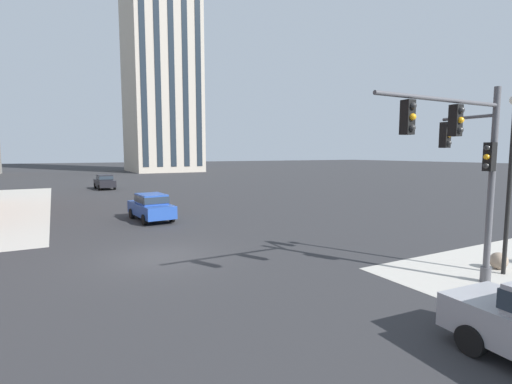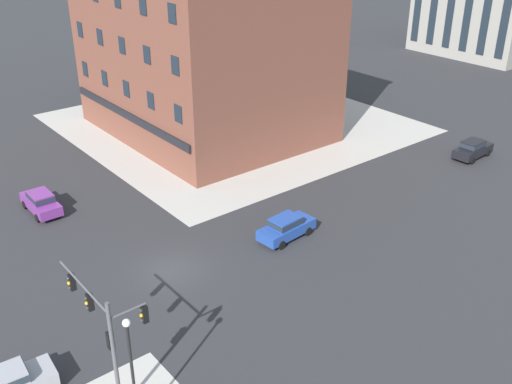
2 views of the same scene
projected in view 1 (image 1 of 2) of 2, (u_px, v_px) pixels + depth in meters
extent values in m
plane|color=#2D2D30|center=(160.00, 257.00, 15.16)|extent=(320.00, 320.00, 0.00)
cylinder|color=#4C4C51|center=(485.00, 275.00, 12.20)|extent=(0.32, 0.32, 0.50)
cylinder|color=#4C4C51|center=(491.00, 187.00, 11.90)|extent=(0.20, 0.20, 6.27)
cylinder|color=#4C4C51|center=(443.00, 100.00, 10.39)|extent=(5.24, 0.12, 0.12)
cylinder|color=#4C4C51|center=(468.00, 117.00, 12.45)|extent=(0.11, 1.80, 0.11)
cube|color=black|center=(455.00, 121.00, 10.73)|extent=(0.28, 0.28, 0.90)
sphere|color=#282828|center=(461.00, 110.00, 10.56)|extent=(0.18, 0.18, 0.18)
sphere|color=orange|center=(461.00, 120.00, 10.59)|extent=(0.18, 0.18, 0.18)
sphere|color=#282828|center=(460.00, 130.00, 10.62)|extent=(0.18, 0.18, 0.18)
cube|color=black|center=(407.00, 117.00, 9.77)|extent=(0.28, 0.28, 0.90)
sphere|color=#282828|center=(413.00, 106.00, 9.60)|extent=(0.18, 0.18, 0.18)
sphere|color=orange|center=(413.00, 117.00, 9.63)|extent=(0.18, 0.18, 0.18)
sphere|color=#282828|center=(412.00, 128.00, 9.66)|extent=(0.18, 0.18, 0.18)
cube|color=black|center=(490.00, 157.00, 11.70)|extent=(0.28, 0.28, 0.90)
sphere|color=#282828|center=(487.00, 148.00, 11.60)|extent=(0.18, 0.18, 0.18)
sphere|color=orange|center=(487.00, 157.00, 11.63)|extent=(0.18, 0.18, 0.18)
sphere|color=#282828|center=(486.00, 166.00, 11.66)|extent=(0.18, 0.18, 0.18)
cube|color=black|center=(445.00, 135.00, 13.21)|extent=(0.28, 0.28, 0.90)
sphere|color=#282828|center=(450.00, 127.00, 13.04)|extent=(0.18, 0.18, 0.18)
sphere|color=orange|center=(449.00, 135.00, 13.07)|extent=(0.18, 0.18, 0.18)
sphere|color=#282828|center=(449.00, 143.00, 13.09)|extent=(0.18, 0.18, 0.18)
sphere|color=gray|center=(499.00, 261.00, 13.57)|extent=(0.61, 0.61, 0.61)
cylinder|color=black|center=(509.00, 192.00, 12.73)|extent=(0.14, 0.14, 5.80)
cylinder|color=black|center=(471.00, 340.00, 7.79)|extent=(0.26, 0.65, 0.64)
cube|color=black|center=(105.00, 183.00, 43.56)|extent=(2.01, 4.49, 0.76)
cube|color=black|center=(105.00, 177.00, 43.36)|extent=(1.62, 2.19, 0.60)
cube|color=#232D38|center=(105.00, 177.00, 43.36)|extent=(1.66, 2.28, 0.40)
cylinder|color=black|center=(95.00, 186.00, 44.32)|extent=(0.26, 0.65, 0.64)
cylinder|color=black|center=(110.00, 185.00, 45.19)|extent=(0.26, 0.65, 0.64)
cylinder|color=black|center=(99.00, 188.00, 42.01)|extent=(0.26, 0.65, 0.64)
cylinder|color=black|center=(115.00, 187.00, 42.89)|extent=(0.26, 0.65, 0.64)
cube|color=#23479E|center=(151.00, 209.00, 23.36)|extent=(2.13, 4.53, 0.76)
cube|color=#23479E|center=(151.00, 199.00, 23.17)|extent=(1.67, 2.23, 0.60)
cube|color=#232D38|center=(151.00, 199.00, 23.17)|extent=(1.71, 2.32, 0.40)
cylinder|color=black|center=(132.00, 213.00, 24.08)|extent=(0.27, 0.66, 0.64)
cylinder|color=black|center=(157.00, 211.00, 24.99)|extent=(0.27, 0.66, 0.64)
cylinder|color=black|center=(144.00, 220.00, 21.81)|extent=(0.27, 0.66, 0.64)
cylinder|color=black|center=(172.00, 217.00, 22.73)|extent=(0.27, 0.66, 0.64)
cube|color=#B2A899|center=(159.00, 21.00, 83.39)|extent=(14.47, 17.77, 67.09)
cube|color=#1E2833|center=(141.00, 2.00, 72.84)|extent=(1.20, 0.10, 64.41)
cube|color=#1E2833|center=(156.00, 5.00, 74.21)|extent=(1.20, 0.10, 64.41)
cube|color=#1E2833|center=(170.00, 8.00, 75.58)|extent=(1.20, 0.10, 64.41)
cube|color=#1E2833|center=(184.00, 10.00, 76.96)|extent=(1.20, 0.10, 64.41)
cube|color=#1E2833|center=(197.00, 13.00, 78.33)|extent=(1.20, 0.10, 64.41)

